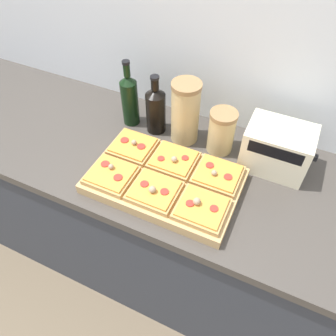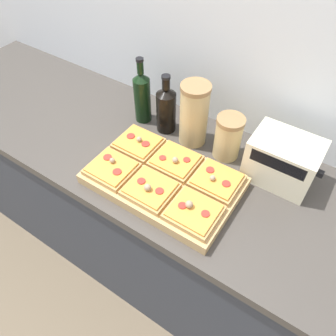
# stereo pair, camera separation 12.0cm
# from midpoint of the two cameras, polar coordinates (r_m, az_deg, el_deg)

# --- Properties ---
(ground_plane) EXTENTS (12.00, 12.00, 0.00)m
(ground_plane) POSITION_cam_midpoint_polar(r_m,az_deg,el_deg) (1.98, -3.85, -23.33)
(ground_plane) COLOR brown
(wall_back) EXTENTS (6.00, 0.06, 2.50)m
(wall_back) POSITION_cam_midpoint_polar(r_m,az_deg,el_deg) (1.38, 11.13, 20.03)
(wall_back) COLOR silver
(wall_back) RESTS_ON ground_plane
(kitchen_counter) EXTENTS (2.63, 0.67, 0.92)m
(kitchen_counter) POSITION_cam_midpoint_polar(r_m,az_deg,el_deg) (1.68, 1.88, -9.48)
(kitchen_counter) COLOR #333842
(kitchen_counter) RESTS_ON ground_plane
(cutting_board) EXTENTS (0.54, 0.34, 0.04)m
(cutting_board) POSITION_cam_midpoint_polar(r_m,az_deg,el_deg) (1.21, 2.04, -2.33)
(cutting_board) COLOR tan
(cutting_board) RESTS_ON kitchen_counter
(pizza_slice_back_left) EXTENTS (0.17, 0.15, 0.05)m
(pizza_slice_back_left) POSITION_cam_midpoint_polar(r_m,az_deg,el_deg) (1.30, -2.58, 4.24)
(pizza_slice_back_left) COLOR tan
(pizza_slice_back_left) RESTS_ON cutting_board
(pizza_slice_back_center) EXTENTS (0.17, 0.15, 0.05)m
(pizza_slice_back_center) POSITION_cam_midpoint_polar(r_m,az_deg,el_deg) (1.23, 4.10, 1.12)
(pizza_slice_back_center) COLOR tan
(pizza_slice_back_center) RESTS_ON cutting_board
(pizza_slice_back_right) EXTENTS (0.17, 0.15, 0.05)m
(pizza_slice_back_right) POSITION_cam_midpoint_polar(r_m,az_deg,el_deg) (1.19, 11.38, -2.29)
(pizza_slice_back_right) COLOR tan
(pizza_slice_back_right) RESTS_ON cutting_board
(pizza_slice_front_left) EXTENTS (0.17, 0.15, 0.05)m
(pizza_slice_front_left) POSITION_cam_midpoint_polar(r_m,az_deg,el_deg) (1.21, -7.02, -0.20)
(pizza_slice_front_left) COLOR tan
(pizza_slice_front_left) RESTS_ON cutting_board
(pizza_slice_front_center) EXTENTS (0.17, 0.15, 0.05)m
(pizza_slice_front_center) POSITION_cam_midpoint_polar(r_m,az_deg,el_deg) (1.14, -0.10, -3.84)
(pizza_slice_front_center) COLOR tan
(pizza_slice_front_center) RESTS_ON cutting_board
(pizza_slice_front_right) EXTENTS (0.17, 0.15, 0.05)m
(pizza_slice_front_right) POSITION_cam_midpoint_polar(r_m,az_deg,el_deg) (1.09, 7.66, -7.76)
(pizza_slice_front_right) COLOR tan
(pizza_slice_front_right) RESTS_ON cutting_board
(olive_oil_bottle) EXTENTS (0.07, 0.07, 0.30)m
(olive_oil_bottle) POSITION_cam_midpoint_polar(r_m,az_deg,el_deg) (1.43, -2.08, 12.30)
(olive_oil_bottle) COLOR black
(olive_oil_bottle) RESTS_ON kitchen_counter
(wine_bottle) EXTENTS (0.08, 0.08, 0.26)m
(wine_bottle) POSITION_cam_midpoint_polar(r_m,az_deg,el_deg) (1.38, 2.19, 10.19)
(wine_bottle) COLOR black
(wine_bottle) RESTS_ON kitchen_counter
(grain_jar_tall) EXTENTS (0.12, 0.12, 0.27)m
(grain_jar_tall) POSITION_cam_midpoint_polar(r_m,az_deg,el_deg) (1.31, 7.18, 9.12)
(grain_jar_tall) COLOR tan
(grain_jar_tall) RESTS_ON kitchen_counter
(grain_jar_short) EXTENTS (0.11, 0.11, 0.18)m
(grain_jar_short) POSITION_cam_midpoint_polar(r_m,az_deg,el_deg) (1.30, 13.05, 5.12)
(grain_jar_short) COLOR tan
(grain_jar_short) RESTS_ON kitchen_counter
(toaster_oven) EXTENTS (0.27, 0.17, 0.18)m
(toaster_oven) POSITION_cam_midpoint_polar(r_m,az_deg,el_deg) (1.27, 21.87, 1.13)
(toaster_oven) COLOR beige
(toaster_oven) RESTS_ON kitchen_counter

